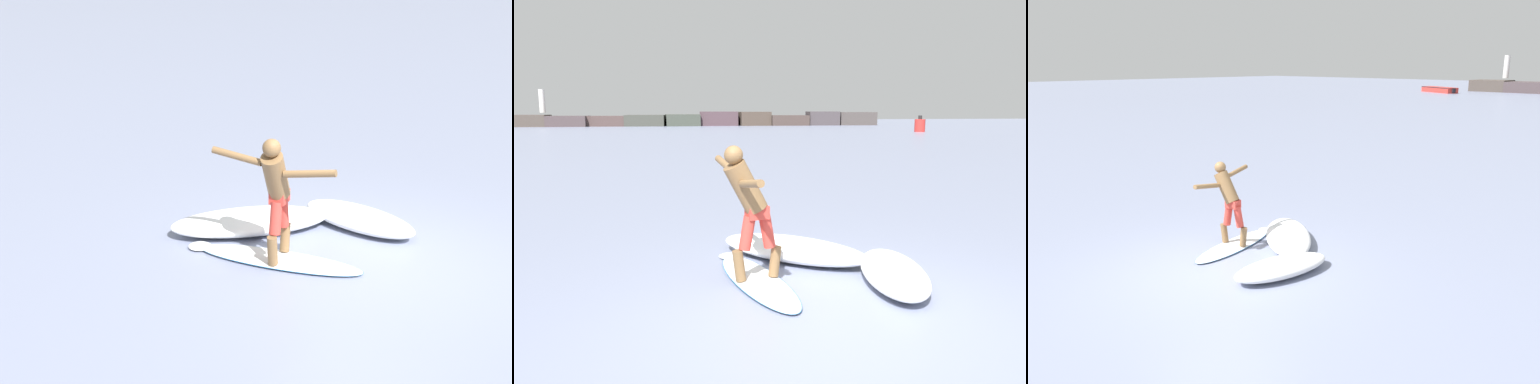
# 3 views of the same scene
# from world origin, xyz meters

# --- Properties ---
(ground_plane) EXTENTS (200.00, 200.00, 0.00)m
(ground_plane) POSITION_xyz_m (0.00, 0.00, 0.00)
(ground_plane) COLOR gray
(rock_jetty_breakwater) EXTENTS (47.51, 4.50, 4.59)m
(rock_jetty_breakwater) POSITION_xyz_m (1.54, 62.00, 0.80)
(rock_jetty_breakwater) COLOR #494039
(rock_jetty_breakwater) RESTS_ON ground
(surfboard) EXTENTS (1.08, 2.49, 0.19)m
(surfboard) POSITION_xyz_m (-0.73, 0.99, 0.03)
(surfboard) COLOR white
(surfboard) RESTS_ON ground
(surfer) EXTENTS (0.80, 1.60, 1.68)m
(surfer) POSITION_xyz_m (-0.84, 0.92, 1.05)
(surfer) COLOR brown
(surfer) RESTS_ON surfboard
(channel_marker_buoy) EXTENTS (1.01, 1.01, 1.56)m
(channel_marker_buoy) POSITION_xyz_m (20.74, 40.32, 0.63)
(channel_marker_buoy) COLOR red
(channel_marker_buoy) RESTS_ON ground
(wave_foam_at_tail) EXTENTS (2.35, 2.21, 0.30)m
(wave_foam_at_tail) POSITION_xyz_m (-0.07, 1.86, 0.15)
(wave_foam_at_tail) COLOR white
(wave_foam_at_tail) RESTS_ON ground
(wave_foam_at_nose) EXTENTS (1.08, 1.99, 0.29)m
(wave_foam_at_nose) POSITION_xyz_m (0.95, 0.64, 0.14)
(wave_foam_at_nose) COLOR white
(wave_foam_at_nose) RESTS_ON ground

